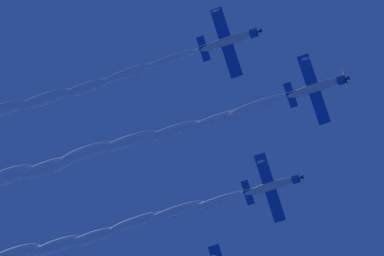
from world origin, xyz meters
name	(u,v)px	position (x,y,z in m)	size (l,w,h in m)	color
airplane_lead	(317,87)	(4.31, 1.72, 83.08)	(8.70, 8.11, 3.47)	silver
airplane_left_wingman	(273,186)	(13.64, 11.94, 83.60)	(8.64, 8.11, 3.62)	silver
airplane_right_wingman	(230,41)	(-5.65, 8.96, 83.14)	(8.66, 8.11, 3.57)	silver
smoke_trail_lead	(62,161)	(-0.89, 35.46, 85.52)	(8.85, 47.84, 5.06)	white
smoke_trail_left_wingman	(28,253)	(8.55, 45.85, 86.05)	(8.06, 48.30, 5.17)	white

